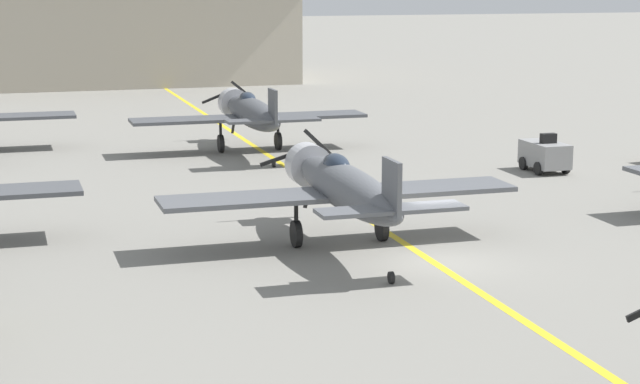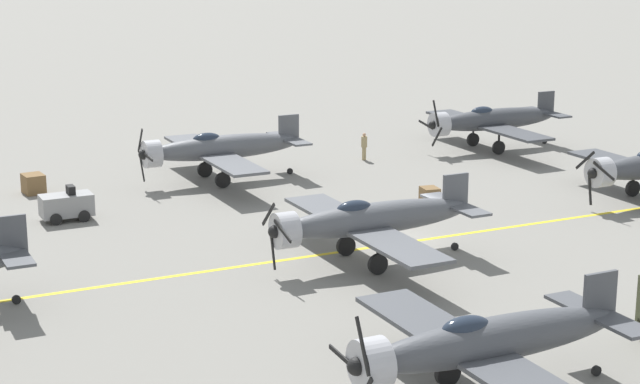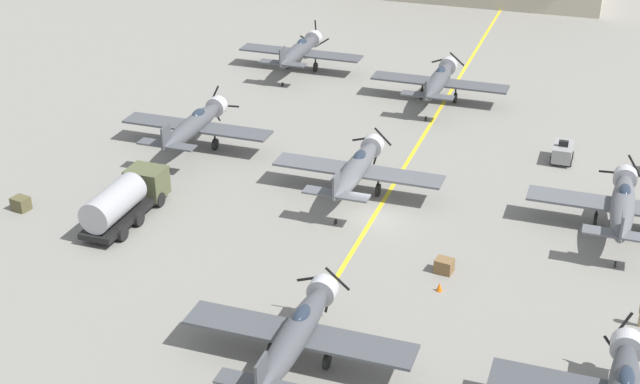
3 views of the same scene
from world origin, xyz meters
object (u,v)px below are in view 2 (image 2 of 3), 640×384
supply_crate_mid_lane (33,184)px  traffic_cone (461,193)px  ground_crew_walking (364,145)px  supply_crate_by_tanker (430,195)px  airplane_mid_right (219,148)px  airplane_mid_center (369,220)px  airplane_mid_left (485,342)px  airplane_near_right (491,120)px  tow_tractor (67,205)px

supply_crate_mid_lane → traffic_cone: bearing=-118.5°
ground_crew_walking → supply_crate_by_tanker: ground_crew_walking is taller
airplane_mid_right → ground_crew_walking: airplane_mid_right is taller
ground_crew_walking → supply_crate_by_tanker: (-11.21, 1.98, -0.53)m
airplane_mid_center → supply_crate_mid_lane: bearing=26.0°
ground_crew_walking → supply_crate_by_tanker: size_ratio=1.70×
ground_crew_walking → airplane_mid_center: bearing=152.3°
airplane_mid_left → supply_crate_mid_lane: airplane_mid_left is taller
airplane_mid_left → traffic_cone: (22.26, -13.75, -1.74)m
airplane_near_right → supply_crate_mid_lane: size_ratio=9.13×
airplane_mid_right → traffic_cone: 14.34m
airplane_near_right → ground_crew_walking: airplane_near_right is taller
airplane_mid_left → airplane_mid_center: bearing=-15.5°
airplane_mid_right → airplane_near_right: 19.67m
supply_crate_by_tanker → tow_tractor: bearing=74.5°
airplane_mid_left → supply_crate_by_tanker: 25.01m
tow_tractor → traffic_cone: size_ratio=4.73×
tow_tractor → ground_crew_walking: size_ratio=1.46×
airplane_mid_center → tow_tractor: bearing=35.6°
airplane_mid_left → ground_crew_walking: bearing=-23.7°
airplane_near_right → ground_crew_walking: bearing=67.2°
supply_crate_mid_lane → ground_crew_walking: bearing=-91.1°
tow_tractor → ground_crew_walking: 21.37m
airplane_mid_right → tow_tractor: 11.04m
airplane_mid_right → airplane_mid_left: 31.89m
ground_crew_walking → supply_crate_mid_lane: size_ratio=1.35×
airplane_mid_left → traffic_cone: 26.22m
supply_crate_by_tanker → airplane_mid_center: bearing=134.5°
tow_tractor → airplane_mid_center: bearing=-141.5°
tow_tractor → airplane_mid_right: bearing=-65.6°
airplane_mid_right → supply_crate_by_tanker: (-9.65, -8.52, -1.58)m
airplane_mid_center → tow_tractor: airplane_mid_center is taller
airplane_near_right → supply_crate_mid_lane: bearing=69.9°
airplane_mid_left → supply_crate_by_tanker: bearing=-29.2°
airplane_mid_right → airplane_mid_left: bearing=161.7°
airplane_mid_left → airplane_near_right: bearing=-36.5°
supply_crate_by_tanker → supply_crate_mid_lane: supply_crate_mid_lane is taller
airplane_mid_left → traffic_cone: bearing=-33.1°
airplane_near_right → tow_tractor: 30.14m
supply_crate_by_tanker → airplane_mid_right: bearing=41.4°
ground_crew_walking → supply_crate_mid_lane: (0.40, 20.87, -0.42)m
airplane_mid_right → airplane_near_right: airplane_near_right is taller
airplane_mid_right → airplane_near_right: (0.76, -19.66, 0.00)m
supply_crate_mid_lane → traffic_cone: supply_crate_mid_lane is taller
supply_crate_mid_lane → tow_tractor: bearing=-176.6°
airplane_mid_left → ground_crew_walking: 35.98m
airplane_mid_right → traffic_cone: airplane_mid_right is taller
airplane_mid_center → airplane_mid_left: size_ratio=1.00×
ground_crew_walking → traffic_cone: 11.05m
supply_crate_by_tanker → traffic_cone: size_ratio=1.89×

